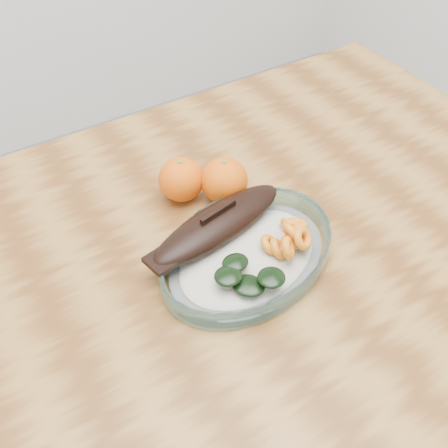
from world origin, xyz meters
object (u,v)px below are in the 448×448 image
object	(u,v)px
plated_meal	(246,250)
orange_right	(224,180)
dining_table	(218,316)
orange_left	(181,180)

from	to	relation	value
plated_meal	orange_right	bearing A→B (deg)	57.23
dining_table	orange_left	xyz separation A→B (m)	(0.03, 0.16, 0.13)
plated_meal	orange_left	bearing A→B (deg)	79.81
plated_meal	orange_left	world-z (taller)	plated_meal
dining_table	orange_left	bearing A→B (deg)	78.10
dining_table	plated_meal	distance (m)	0.13
dining_table	orange_left	size ratio (longest dim) A/B	17.59
orange_left	orange_right	size ratio (longest dim) A/B	0.97
orange_right	plated_meal	bearing A→B (deg)	-108.52
plated_meal	orange_right	size ratio (longest dim) A/B	8.23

